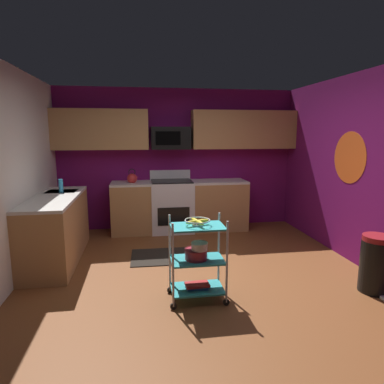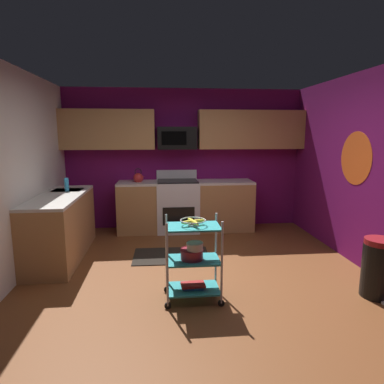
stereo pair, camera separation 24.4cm
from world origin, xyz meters
name	(u,v)px [view 2 (the right image)]	position (x,y,z in m)	size (l,w,h in m)	color
floor	(199,278)	(0.00, 0.00, -0.02)	(4.40, 4.80, 0.04)	brown
wall_back	(184,159)	(0.00, 2.43, 1.30)	(4.52, 0.06, 2.60)	#6B1156
wall_left	(4,177)	(-2.23, 0.00, 1.30)	(0.06, 4.80, 2.60)	silver
wall_right	(375,173)	(2.23, 0.00, 1.30)	(0.06, 4.80, 2.60)	#6B1156
wall_flower_decal	(356,158)	(2.20, 0.40, 1.45)	(0.73, 0.73, 0.00)	#E5591E
counter_run	(140,213)	(-0.82, 1.59, 0.46)	(3.43, 2.41, 0.92)	#B27F4C
oven_range	(178,205)	(-0.15, 2.10, 0.48)	(0.76, 0.65, 1.10)	white
upper_cabinets	(187,130)	(0.03, 2.23, 1.85)	(4.40, 0.33, 0.70)	#B27F4C
microwave	(177,138)	(-0.15, 2.21, 1.70)	(0.70, 0.39, 0.40)	black
rolling_cart	(193,260)	(-0.13, -0.56, 0.45)	(0.63, 0.39, 0.91)	silver
fruit_bowl	(193,221)	(-0.13, -0.56, 0.88)	(0.27, 0.27, 0.07)	silver
mixing_bowl_large	(192,254)	(-0.14, -0.56, 0.52)	(0.25, 0.25, 0.11)	maroon
mixing_bowl_small	(195,246)	(-0.12, -0.60, 0.62)	(0.18, 0.18, 0.08)	silver
book_stack	(193,286)	(-0.13, -0.56, 0.16)	(0.27, 0.17, 0.05)	#1E4C8C
kettle	(138,178)	(-0.85, 2.10, 1.00)	(0.21, 0.18, 0.26)	red
dish_soap_bottle	(67,185)	(-1.87, 1.22, 1.02)	(0.06, 0.06, 0.20)	#2D8CBF
trash_can	(378,268)	(1.90, -0.69, 0.33)	(0.34, 0.42, 0.66)	black
floor_rug	(171,256)	(-0.32, 0.77, 0.01)	(1.10, 0.70, 0.01)	black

